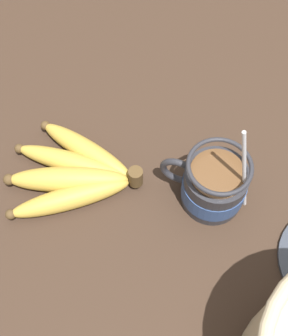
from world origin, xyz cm
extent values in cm
cube|color=#332319|center=(0.00, 0.00, 1.55)|extent=(102.64, 102.64, 3.11)
cylinder|color=#28282D|center=(-6.85, -2.35, 6.60)|extent=(8.40, 8.40, 6.98)
cylinder|color=navy|center=(-6.85, -2.35, 6.26)|extent=(8.60, 8.60, 3.15)
torus|color=#28282D|center=(-1.78, -2.35, 7.61)|extent=(5.22, 0.90, 5.22)
cylinder|color=brown|center=(-6.85, -2.35, 10.19)|extent=(7.20, 7.20, 0.40)
torus|color=#28282D|center=(-6.85, -2.35, 12.11)|extent=(8.40, 8.40, 0.60)
cylinder|color=silver|center=(-9.86, -2.35, 12.49)|extent=(3.56, 0.50, 15.85)
ellipsoid|color=silver|center=(-8.32, -2.35, 4.61)|extent=(3.00, 2.00, 0.80)
cylinder|color=#4C381E|center=(3.65, -0.51, 5.66)|extent=(2.00, 2.00, 3.00)
ellipsoid|color=#B79338|center=(12.08, -2.59, 4.66)|extent=(15.66, 6.68, 3.10)
sphere|color=#4C381E|center=(19.54, -4.42, 4.66)|extent=(1.40, 1.40, 1.40)
ellipsoid|color=#B79338|center=(12.98, 0.03, 4.64)|extent=(16.84, 4.02, 3.06)
sphere|color=#4C381E|center=(21.31, 0.52, 4.64)|extent=(1.37, 1.37, 1.37)
ellipsoid|color=#B79338|center=(12.35, 2.74, 4.92)|extent=(16.79, 9.19, 3.62)
sphere|color=#4C381E|center=(20.11, 5.64, 4.92)|extent=(1.63, 1.63, 1.63)
ellipsoid|color=#B79338|center=(10.96, 5.13, 4.69)|extent=(14.97, 12.57, 3.17)
sphere|color=#4C381E|center=(17.47, 10.15, 4.69)|extent=(1.43, 1.43, 1.43)
camera|label=1|loc=(-8.03, 27.52, 62.03)|focal=50.00mm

